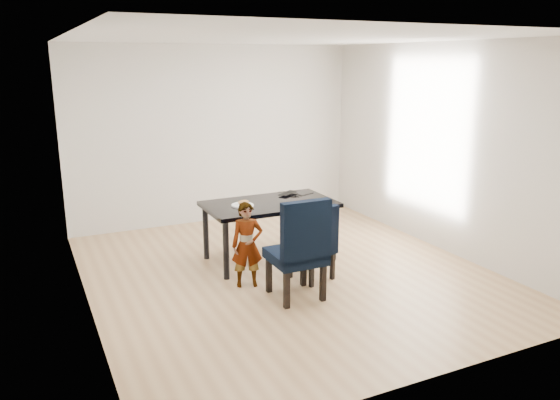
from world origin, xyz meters
name	(u,v)px	position (x,y,z in m)	size (l,w,h in m)	color
floor	(287,273)	(0.00, 0.00, -0.01)	(4.50, 5.00, 0.01)	tan
ceiling	(288,37)	(0.00, 0.00, 2.71)	(4.50, 5.00, 0.01)	white
wall_back	(215,135)	(0.00, 2.50, 1.35)	(4.50, 0.01, 2.70)	silver
wall_front	(439,217)	(0.00, -2.50, 1.35)	(4.50, 0.01, 2.70)	white
wall_left	(78,180)	(-2.25, 0.00, 1.35)	(0.01, 5.00, 2.70)	silver
wall_right	(442,148)	(2.25, 0.00, 1.35)	(0.01, 5.00, 2.70)	white
dining_table	(270,231)	(0.00, 0.50, 0.38)	(1.60, 0.90, 0.75)	black
chair_left	(296,247)	(-0.22, -0.64, 0.56)	(0.53, 0.56, 1.11)	black
chair_right	(311,242)	(0.17, -0.28, 0.45)	(0.43, 0.45, 0.89)	black
child	(247,245)	(-0.57, -0.15, 0.48)	(0.35, 0.23, 0.96)	orange
plate	(243,205)	(-0.36, 0.49, 0.76)	(0.27, 0.27, 0.02)	white
sandwich	(244,202)	(-0.35, 0.49, 0.79)	(0.14, 0.07, 0.06)	#BD7F43
laptop	(285,193)	(0.37, 0.81, 0.76)	(0.30, 0.20, 0.02)	black
cable_tangle	(296,196)	(0.44, 0.63, 0.75)	(0.14, 0.14, 0.01)	black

